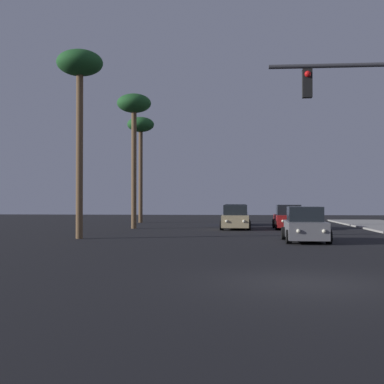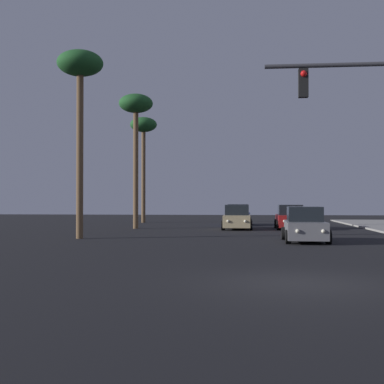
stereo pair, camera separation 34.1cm
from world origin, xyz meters
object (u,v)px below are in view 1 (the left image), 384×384
object	(u,v)px
car_blue	(236,216)
palm_tree_near	(80,75)
car_tan	(235,218)
car_red	(288,218)
palm_tree_far	(141,131)
palm_tree_mid	(134,111)
car_grey	(305,226)

from	to	relation	value
car_blue	palm_tree_near	bearing A→B (deg)	64.91
car_tan	car_blue	distance (m)	6.12
car_red	palm_tree_far	xyz separation A→B (m)	(-12.15, 9.58, 7.44)
car_tan	car_blue	world-z (taller)	same
palm_tree_far	palm_tree_near	bearing A→B (deg)	-88.65
car_tan	palm_tree_mid	xyz separation A→B (m)	(-7.12, 0.17, 7.50)
car_tan	palm_tree_mid	distance (m)	10.34
car_red	car_grey	xyz separation A→B (m)	(-0.27, -11.44, 0.00)
car_red	car_blue	distance (m)	6.63
palm_tree_far	car_tan	bearing A→B (deg)	-50.15
car_grey	palm_tree_near	distance (m)	13.85
car_red	palm_tree_mid	distance (m)	13.14
car_grey	palm_tree_far	bearing A→B (deg)	-58.82
palm_tree_mid	palm_tree_near	size ratio (longest dim) A/B	0.97
car_red	palm_tree_near	size ratio (longest dim) A/B	0.44
car_blue	palm_tree_far	distance (m)	12.00
car_tan	car_red	world-z (taller)	same
palm_tree_mid	palm_tree_far	bearing A→B (deg)	97.78
car_blue	palm_tree_mid	xyz separation A→B (m)	(-7.13, -5.95, 7.50)
car_grey	car_blue	bearing A→B (deg)	-77.03
palm_tree_far	car_blue	bearing A→B (deg)	-25.45
car_red	car_grey	world-z (taller)	same
car_grey	palm_tree_mid	size ratio (longest dim) A/B	0.46
palm_tree_mid	palm_tree_near	world-z (taller)	palm_tree_near
car_red	car_grey	bearing A→B (deg)	89.20
car_grey	palm_tree_mid	xyz separation A→B (m)	(-10.52, 11.01, 7.50)
car_tan	palm_tree_mid	world-z (taller)	palm_tree_mid
palm_tree_far	car_red	bearing A→B (deg)	-38.24
car_tan	car_red	distance (m)	3.71
car_grey	palm_tree_far	world-z (taller)	palm_tree_far
car_blue	palm_tree_far	xyz separation A→B (m)	(-8.50, 4.05, 7.44)
palm_tree_near	car_red	bearing A→B (deg)	41.74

